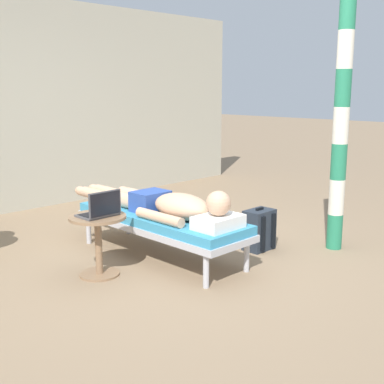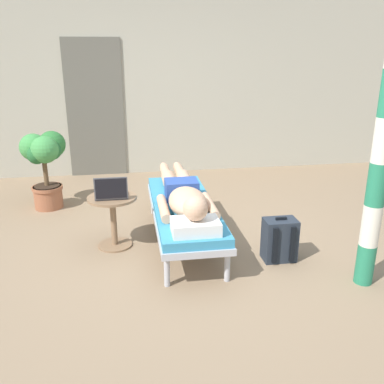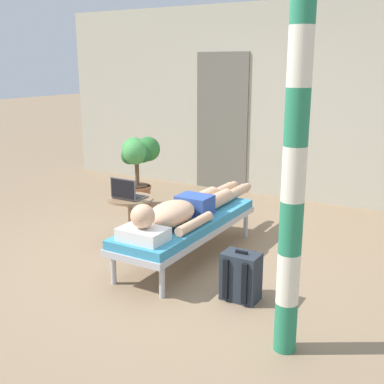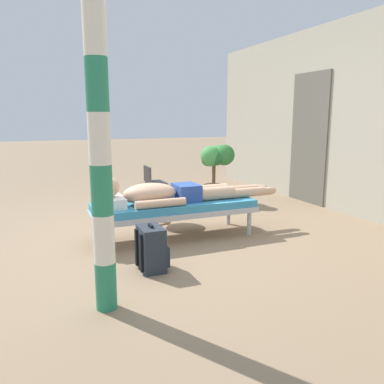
% 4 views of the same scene
% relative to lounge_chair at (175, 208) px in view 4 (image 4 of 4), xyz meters
% --- Properties ---
extents(ground_plane, '(40.00, 40.00, 0.00)m').
position_rel_lounge_chair_xyz_m(ground_plane, '(-0.05, -0.19, -0.35)').
color(ground_plane, '#8C7256').
extents(house_wall_back, '(7.60, 0.20, 2.70)m').
position_rel_lounge_chair_xyz_m(house_wall_back, '(-0.00, 2.74, 1.00)').
color(house_wall_back, '#B2AD99').
rests_on(house_wall_back, ground).
extents(house_door_panel, '(0.84, 0.03, 2.04)m').
position_rel_lounge_chair_xyz_m(house_door_panel, '(-0.97, 2.63, 0.67)').
color(house_door_panel, '#625F54').
rests_on(house_door_panel, ground).
extents(lounge_chair, '(0.61, 1.86, 0.42)m').
position_rel_lounge_chair_xyz_m(lounge_chair, '(0.00, 0.00, 0.00)').
color(lounge_chair, '#B7B7BC').
rests_on(lounge_chair, ground).
extents(person_reclining, '(0.53, 2.17, 0.32)m').
position_rel_lounge_chair_xyz_m(person_reclining, '(0.00, -0.05, 0.17)').
color(person_reclining, white).
rests_on(person_reclining, lounge_chair).
extents(side_table, '(0.48, 0.48, 0.52)m').
position_rel_lounge_chair_xyz_m(side_table, '(-0.70, 0.01, 0.01)').
color(side_table, '#8C6B4C').
rests_on(side_table, ground).
extents(laptop, '(0.31, 0.24, 0.23)m').
position_rel_lounge_chair_xyz_m(laptop, '(-0.70, -0.05, 0.24)').
color(laptop, '#4C4C51').
rests_on(laptop, side_table).
extents(backpack, '(0.30, 0.26, 0.42)m').
position_rel_lounge_chair_xyz_m(backpack, '(0.82, -0.52, -0.15)').
color(backpack, '#262D38').
rests_on(backpack, ground).
extents(potted_plant, '(0.55, 0.54, 0.93)m').
position_rel_lounge_chair_xyz_m(potted_plant, '(-1.52, 1.26, 0.26)').
color(potted_plant, '#9E5B3D').
rests_on(potted_plant, ground).
extents(porch_post, '(0.15, 0.15, 2.44)m').
position_rel_lounge_chair_xyz_m(porch_post, '(1.39, -1.03, 0.87)').
color(porch_post, '#267F59').
rests_on(porch_post, ground).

